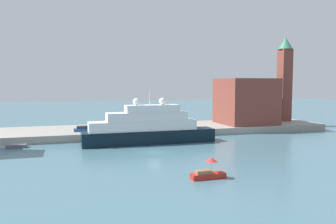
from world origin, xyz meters
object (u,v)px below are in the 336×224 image
object	(u,v)px
small_motorboat	(208,172)
work_barge	(17,146)
mooring_bollard	(152,130)
bell_tower	(285,76)
large_yacht	(148,128)
parked_car	(83,129)
person_figure	(100,128)
harbor_building	(246,101)

from	to	relation	value
small_motorboat	work_barge	bearing A→B (deg)	131.01
small_motorboat	mooring_bollard	xyz separation A→B (m)	(1.32, 36.44, 1.23)
bell_tower	large_yacht	bearing A→B (deg)	-160.40
parked_car	mooring_bollard	size ratio (longest dim) A/B	5.79
small_motorboat	work_barge	size ratio (longest dim) A/B	1.24
work_barge	person_figure	size ratio (longest dim) A/B	2.42
parked_car	person_figure	bearing A→B (deg)	-1.09
small_motorboat	bell_tower	world-z (taller)	bell_tower
small_motorboat	harbor_building	bearing A→B (deg)	54.38
bell_tower	person_figure	world-z (taller)	bell_tower
small_motorboat	harbor_building	xyz separation A→B (m)	(31.17, 43.51, 7.33)
harbor_building	bell_tower	size ratio (longest dim) A/B	0.57
harbor_building	work_barge	bearing A→B (deg)	-169.90
work_barge	bell_tower	size ratio (longest dim) A/B	0.16
harbor_building	person_figure	bearing A→B (deg)	-176.56
work_barge	harbor_building	size ratio (longest dim) A/B	0.28
parked_car	mooring_bollard	distance (m)	16.64
work_barge	person_figure	xyz separation A→B (m)	(18.09, 8.14, 2.18)
parked_car	person_figure	distance (m)	4.18
parked_car	harbor_building	bearing A→B (deg)	3.03
large_yacht	parked_car	world-z (taller)	large_yacht
harbor_building	parked_car	bearing A→B (deg)	-176.97
harbor_building	person_figure	size ratio (longest dim) A/B	8.78
small_motorboat	harbor_building	world-z (taller)	harbor_building
work_barge	harbor_building	world-z (taller)	harbor_building
parked_car	mooring_bollard	world-z (taller)	parked_car
harbor_building	person_figure	distance (m)	42.12
large_yacht	person_figure	distance (m)	14.69
small_motorboat	mooring_bollard	world-z (taller)	small_motorboat
work_barge	mooring_bollard	xyz separation A→B (m)	(29.90, 3.58, 1.80)
bell_tower	person_figure	distance (m)	58.41
harbor_building	bell_tower	distance (m)	16.95
small_motorboat	parked_car	size ratio (longest dim) A/B	1.10
work_barge	mooring_bollard	bearing A→B (deg)	6.82
bell_tower	mooring_bollard	size ratio (longest dim) A/B	32.88
parked_car	work_barge	bearing A→B (deg)	-149.45
bell_tower	parked_car	size ratio (longest dim) A/B	5.68
harbor_building	mooring_bollard	xyz separation A→B (m)	(-29.85, -7.07, -6.10)
work_barge	bell_tower	xyz separation A→B (m)	(74.78, 13.61, 15.13)
small_motorboat	parked_car	xyz separation A→B (m)	(-14.65, 41.08, 1.41)
large_yacht	small_motorboat	world-z (taller)	large_yacht
harbor_building	parked_car	world-z (taller)	harbor_building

